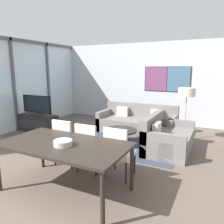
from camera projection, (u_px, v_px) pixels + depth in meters
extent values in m
cube|color=silver|center=(141.00, 83.00, 7.88)|extent=(7.07, 0.06, 2.80)
cube|color=#2D2D33|center=(167.00, 79.00, 7.41)|extent=(1.57, 0.01, 0.85)
cube|color=#753D66|center=(156.00, 79.00, 7.57)|extent=(0.74, 0.02, 0.81)
cube|color=#426684|center=(178.00, 79.00, 7.24)|extent=(0.74, 0.02, 0.81)
cube|color=silver|center=(13.00, 85.00, 6.60)|extent=(0.02, 5.94, 2.80)
cube|color=#515156|center=(10.00, 39.00, 6.32)|extent=(0.07, 5.94, 0.10)
cube|color=#515156|center=(14.00, 85.00, 6.59)|extent=(0.07, 0.08, 2.80)
cube|color=#515156|center=(48.00, 83.00, 7.89)|extent=(0.07, 0.08, 2.80)
cube|color=#333D4C|center=(120.00, 144.00, 5.56)|extent=(2.97, 1.72, 0.01)
cube|color=black|center=(38.00, 123.00, 6.71)|extent=(1.26, 0.44, 0.51)
cube|color=#2D2D33|center=(33.00, 125.00, 6.51)|extent=(1.16, 0.01, 0.28)
cube|color=#2D2D33|center=(38.00, 114.00, 6.66)|extent=(0.36, 0.20, 0.05)
cube|color=#2D2D33|center=(37.00, 112.00, 6.64)|extent=(0.06, 0.03, 0.08)
cube|color=black|center=(37.00, 104.00, 6.60)|extent=(1.08, 0.04, 0.53)
cube|color=black|center=(36.00, 104.00, 6.58)|extent=(1.01, 0.01, 0.48)
cube|color=slate|center=(136.00, 126.00, 6.55)|extent=(2.29, 0.96, 0.42)
cube|color=slate|center=(141.00, 117.00, 6.86)|extent=(2.29, 0.16, 0.83)
cube|color=slate|center=(105.00, 119.00, 7.01)|extent=(0.14, 0.96, 0.60)
cube|color=slate|center=(173.00, 127.00, 6.07)|extent=(0.14, 0.96, 0.60)
cube|color=beige|center=(123.00, 111.00, 6.92)|extent=(0.36, 0.12, 0.30)
cube|color=beige|center=(157.00, 115.00, 6.43)|extent=(0.36, 0.12, 0.30)
cube|color=slate|center=(169.00, 142.00, 5.12)|extent=(0.96, 1.51, 0.42)
cube|color=slate|center=(153.00, 131.00, 5.26)|extent=(0.16, 1.51, 0.83)
cube|color=slate|center=(162.00, 147.00, 4.50)|extent=(0.96, 0.14, 0.60)
cube|color=slate|center=(175.00, 131.00, 5.71)|extent=(0.96, 0.14, 0.60)
cube|color=beige|center=(157.00, 129.00, 4.85)|extent=(0.12, 0.36, 0.30)
cylinder|color=black|center=(120.00, 144.00, 5.55)|extent=(0.37, 0.37, 0.03)
cylinder|color=black|center=(120.00, 138.00, 5.52)|extent=(0.15, 0.15, 0.35)
cylinder|color=black|center=(120.00, 130.00, 5.48)|extent=(0.83, 0.83, 0.04)
cube|color=black|center=(64.00, 144.00, 3.32)|extent=(1.98, 1.06, 0.04)
cylinder|color=black|center=(103.00, 200.00, 2.58)|extent=(0.06, 0.06, 0.74)
cylinder|color=black|center=(42.00, 149.00, 4.22)|extent=(0.06, 0.06, 0.74)
cylinder|color=black|center=(132.00, 168.00, 3.41)|extent=(0.06, 0.06, 0.74)
cube|color=beige|center=(69.00, 143.00, 4.39)|extent=(0.46, 0.46, 0.06)
cube|color=beige|center=(62.00, 133.00, 4.16)|extent=(0.42, 0.05, 0.48)
cylinder|color=black|center=(55.00, 156.00, 4.35)|extent=(0.04, 0.04, 0.39)
cylinder|color=black|center=(71.00, 159.00, 4.17)|extent=(0.04, 0.04, 0.39)
cylinder|color=black|center=(68.00, 149.00, 4.70)|extent=(0.04, 0.04, 0.39)
cylinder|color=black|center=(83.00, 152.00, 4.52)|extent=(0.04, 0.04, 0.39)
cube|color=beige|center=(92.00, 149.00, 4.09)|extent=(0.46, 0.46, 0.06)
cube|color=beige|center=(85.00, 138.00, 3.85)|extent=(0.42, 0.05, 0.48)
cylinder|color=black|center=(77.00, 162.00, 4.04)|extent=(0.04, 0.04, 0.39)
cylinder|color=black|center=(96.00, 166.00, 3.87)|extent=(0.04, 0.04, 0.39)
cylinder|color=black|center=(89.00, 155.00, 4.39)|extent=(0.04, 0.04, 0.39)
cylinder|color=black|center=(106.00, 158.00, 4.22)|extent=(0.04, 0.04, 0.39)
cube|color=beige|center=(120.00, 154.00, 3.84)|extent=(0.46, 0.46, 0.06)
cube|color=beige|center=(115.00, 143.00, 3.61)|extent=(0.42, 0.05, 0.48)
cylinder|color=black|center=(105.00, 168.00, 3.80)|extent=(0.04, 0.04, 0.39)
cylinder|color=black|center=(126.00, 173.00, 3.63)|extent=(0.04, 0.04, 0.39)
cylinder|color=black|center=(115.00, 160.00, 4.15)|extent=(0.04, 0.04, 0.39)
cylinder|color=black|center=(135.00, 164.00, 3.98)|extent=(0.04, 0.04, 0.39)
cylinder|color=#B7B2A8|center=(63.00, 143.00, 3.21)|extent=(0.28, 0.28, 0.08)
torus|color=#B7B2A8|center=(63.00, 141.00, 3.20)|extent=(0.28, 0.28, 0.02)
cylinder|color=#2D2D33|center=(184.00, 140.00, 5.90)|extent=(0.28, 0.28, 0.02)
cylinder|color=#B7B7BC|center=(185.00, 118.00, 5.79)|extent=(0.03, 0.03, 1.17)
cylinder|color=beige|center=(187.00, 92.00, 5.65)|extent=(0.43, 0.43, 0.22)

